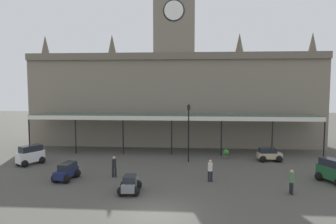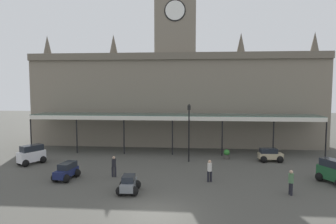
% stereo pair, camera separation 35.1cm
% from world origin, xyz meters
% --- Properties ---
extents(ground_plane, '(140.00, 140.00, 0.00)m').
position_xyz_m(ground_plane, '(0.00, 0.00, 0.00)').
color(ground_plane, '#484741').
extents(station_building, '(35.05, 5.84, 19.83)m').
position_xyz_m(station_building, '(0.00, 21.30, 6.48)').
color(station_building, slate).
rests_on(station_building, ground).
extents(entrance_canopy, '(31.21, 3.26, 4.15)m').
position_xyz_m(entrance_canopy, '(0.00, 16.15, 3.99)').
color(entrance_canopy, '#38564C').
rests_on(entrance_canopy, ground).
extents(car_grey_sedan, '(1.59, 2.09, 1.19)m').
position_xyz_m(car_grey_sedan, '(-2.16, 3.29, 0.50)').
color(car_grey_sedan, slate).
rests_on(car_grey_sedan, ground).
extents(car_navy_estate, '(1.76, 2.36, 1.27)m').
position_xyz_m(car_navy_estate, '(-7.60, 5.78, 0.56)').
color(car_navy_estate, '#19214C').
rests_on(car_navy_estate, ground).
extents(car_beige_estate, '(2.30, 1.63, 1.27)m').
position_xyz_m(car_beige_estate, '(9.53, 12.79, 0.56)').
color(car_beige_estate, tan).
rests_on(car_beige_estate, ground).
extents(car_green_van, '(2.24, 2.58, 1.77)m').
position_xyz_m(car_green_van, '(12.56, 6.42, 0.81)').
color(car_green_van, '#1E512D').
rests_on(car_green_van, ground).
extents(car_white_van, '(2.33, 2.59, 1.77)m').
position_xyz_m(car_white_van, '(-12.75, 9.99, 0.81)').
color(car_white_van, silver).
rests_on(car_white_van, ground).
extents(pedestrian_crossing_forecourt, '(0.38, 0.34, 1.67)m').
position_xyz_m(pedestrian_crossing_forecourt, '(3.42, 6.07, 0.91)').
color(pedestrian_crossing_forecourt, black).
rests_on(pedestrian_crossing_forecourt, ground).
extents(pedestrian_beside_cars, '(0.34, 0.39, 1.67)m').
position_xyz_m(pedestrian_beside_cars, '(8.62, 3.72, 0.91)').
color(pedestrian_beside_cars, black).
rests_on(pedestrian_beside_cars, ground).
extents(pedestrian_near_entrance, '(0.39, 0.34, 1.67)m').
position_xyz_m(pedestrian_near_entrance, '(-4.09, 6.69, 0.91)').
color(pedestrian_near_entrance, black).
rests_on(pedestrian_near_entrance, ground).
extents(victorian_lamppost, '(0.30, 0.30, 5.55)m').
position_xyz_m(victorian_lamppost, '(1.77, 12.03, 3.40)').
color(victorian_lamppost, black).
rests_on(victorian_lamppost, ground).
extents(planter_near_kerb, '(0.60, 0.60, 0.96)m').
position_xyz_m(planter_near_kerb, '(5.50, 13.47, 0.49)').
color(planter_near_kerb, '#47423D').
rests_on(planter_near_kerb, ground).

